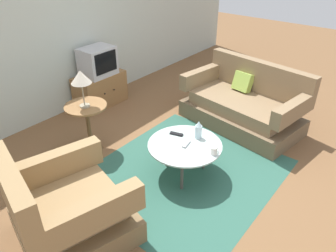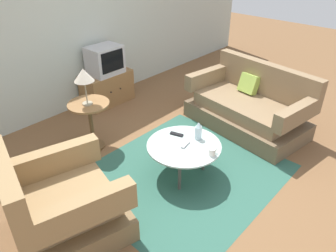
{
  "view_description": "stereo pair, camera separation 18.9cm",
  "coord_description": "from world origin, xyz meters",
  "px_view_note": "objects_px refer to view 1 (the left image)",
  "views": [
    {
      "loc": [
        -2.57,
        -1.8,
        2.42
      ],
      "look_at": [
        -0.11,
        0.15,
        0.55
      ],
      "focal_mm": 34.63,
      "sensor_mm": 36.0,
      "label": 1
    },
    {
      "loc": [
        -2.44,
        -1.95,
        2.42
      ],
      "look_at": [
        -0.11,
        0.15,
        0.55
      ],
      "focal_mm": 34.63,
      "sensor_mm": 36.0,
      "label": 2
    }
  ],
  "objects_px": {
    "couch": "(244,105)",
    "table_lamp": "(81,78)",
    "television": "(98,61)",
    "side_table": "(87,118)",
    "tv_remote_silver": "(186,144)",
    "vase": "(198,130)",
    "coffee_table": "(185,147)",
    "tv_stand": "(100,90)",
    "mug": "(214,150)",
    "tv_remote_dark": "(176,134)",
    "armchair": "(66,212)"
  },
  "relations": [
    {
      "from": "tv_stand",
      "to": "tv_remote_dark",
      "type": "distance_m",
      "value": 2.01
    },
    {
      "from": "coffee_table",
      "to": "vase",
      "type": "bearing_deg",
      "value": -10.82
    },
    {
      "from": "couch",
      "to": "table_lamp",
      "type": "distance_m",
      "value": 2.32
    },
    {
      "from": "side_table",
      "to": "tv_remote_silver",
      "type": "relative_size",
      "value": 4.21
    },
    {
      "from": "television",
      "to": "coffee_table",
      "type": "bearing_deg",
      "value": -106.27
    },
    {
      "from": "side_table",
      "to": "tv_remote_silver",
      "type": "distance_m",
      "value": 1.3
    },
    {
      "from": "television",
      "to": "couch",
      "type": "bearing_deg",
      "value": -67.39
    },
    {
      "from": "coffee_table",
      "to": "tv_stand",
      "type": "relative_size",
      "value": 1.02
    },
    {
      "from": "table_lamp",
      "to": "tv_stand",
      "type": "bearing_deg",
      "value": 42.83
    },
    {
      "from": "armchair",
      "to": "table_lamp",
      "type": "distance_m",
      "value": 1.55
    },
    {
      "from": "television",
      "to": "tv_remote_dark",
      "type": "height_order",
      "value": "television"
    },
    {
      "from": "side_table",
      "to": "tv_stand",
      "type": "relative_size",
      "value": 0.79
    },
    {
      "from": "couch",
      "to": "coffee_table",
      "type": "xyz_separation_m",
      "value": [
        -1.49,
        -0.03,
        0.09
      ]
    },
    {
      "from": "television",
      "to": "table_lamp",
      "type": "distance_m",
      "value": 1.36
    },
    {
      "from": "couch",
      "to": "coffee_table",
      "type": "height_order",
      "value": "couch"
    },
    {
      "from": "mug",
      "to": "tv_remote_dark",
      "type": "bearing_deg",
      "value": 84.35
    },
    {
      "from": "coffee_table",
      "to": "mug",
      "type": "height_order",
      "value": "mug"
    },
    {
      "from": "couch",
      "to": "tv_remote_silver",
      "type": "bearing_deg",
      "value": 100.39
    },
    {
      "from": "table_lamp",
      "to": "tv_remote_dark",
      "type": "xyz_separation_m",
      "value": [
        0.47,
        -1.02,
        -0.58
      ]
    },
    {
      "from": "armchair",
      "to": "table_lamp",
      "type": "relative_size",
      "value": 2.55
    },
    {
      "from": "armchair",
      "to": "side_table",
      "type": "distance_m",
      "value": 1.42
    },
    {
      "from": "mug",
      "to": "table_lamp",
      "type": "bearing_deg",
      "value": 104.91
    },
    {
      "from": "couch",
      "to": "mug",
      "type": "relative_size",
      "value": 15.33
    },
    {
      "from": "television",
      "to": "tv_remote_silver",
      "type": "relative_size",
      "value": 3.35
    },
    {
      "from": "tv_remote_dark",
      "to": "couch",
      "type": "bearing_deg",
      "value": -112.49
    },
    {
      "from": "armchair",
      "to": "tv_stand",
      "type": "bearing_deg",
      "value": 147.85
    },
    {
      "from": "tv_stand",
      "to": "side_table",
      "type": "bearing_deg",
      "value": -137.12
    },
    {
      "from": "couch",
      "to": "table_lamp",
      "type": "bearing_deg",
      "value": 65.98
    },
    {
      "from": "coffee_table",
      "to": "tv_remote_dark",
      "type": "relative_size",
      "value": 5.06
    },
    {
      "from": "television",
      "to": "vase",
      "type": "bearing_deg",
      "value": -100.9
    },
    {
      "from": "coffee_table",
      "to": "tv_stand",
      "type": "bearing_deg",
      "value": 73.85
    },
    {
      "from": "table_lamp",
      "to": "vase",
      "type": "distance_m",
      "value": 1.46
    },
    {
      "from": "tv_stand",
      "to": "table_lamp",
      "type": "xyz_separation_m",
      "value": [
        -0.99,
        -0.92,
        0.75
      ]
    },
    {
      "from": "television",
      "to": "mug",
      "type": "relative_size",
      "value": 4.43
    },
    {
      "from": "couch",
      "to": "coffee_table",
      "type": "bearing_deg",
      "value": 99.63
    },
    {
      "from": "side_table",
      "to": "tv_remote_silver",
      "type": "bearing_deg",
      "value": -74.53
    },
    {
      "from": "armchair",
      "to": "mug",
      "type": "height_order",
      "value": "armchair"
    },
    {
      "from": "side_table",
      "to": "table_lamp",
      "type": "relative_size",
      "value": 1.41
    },
    {
      "from": "television",
      "to": "mug",
      "type": "xyz_separation_m",
      "value": [
        -0.57,
        -2.46,
        -0.27
      ]
    },
    {
      "from": "side_table",
      "to": "mug",
      "type": "relative_size",
      "value": 5.56
    },
    {
      "from": "coffee_table",
      "to": "mug",
      "type": "bearing_deg",
      "value": -82.61
    },
    {
      "from": "side_table",
      "to": "tv_remote_dark",
      "type": "bearing_deg",
      "value": -66.93
    },
    {
      "from": "tv_remote_dark",
      "to": "coffee_table",
      "type": "bearing_deg",
      "value": 137.21
    },
    {
      "from": "tv_remote_silver",
      "to": "tv_remote_dark",
      "type": "bearing_deg",
      "value": 54.1
    },
    {
      "from": "tv_remote_dark",
      "to": "tv_stand",
      "type": "bearing_deg",
      "value": -30.68
    },
    {
      "from": "coffee_table",
      "to": "vase",
      "type": "distance_m",
      "value": 0.25
    },
    {
      "from": "tv_remote_silver",
      "to": "coffee_table",
      "type": "bearing_deg",
      "value": 82.78
    },
    {
      "from": "coffee_table",
      "to": "tv_stand",
      "type": "height_order",
      "value": "tv_stand"
    },
    {
      "from": "tv_stand",
      "to": "tv_remote_silver",
      "type": "distance_m",
      "value": 2.24
    },
    {
      "from": "armchair",
      "to": "vase",
      "type": "height_order",
      "value": "armchair"
    }
  ]
}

